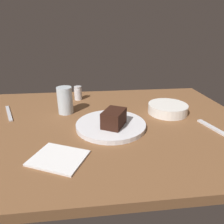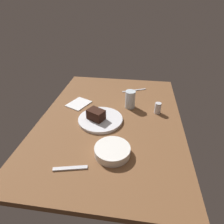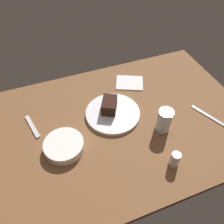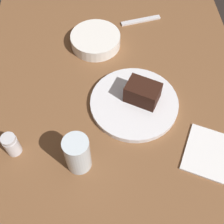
# 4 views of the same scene
# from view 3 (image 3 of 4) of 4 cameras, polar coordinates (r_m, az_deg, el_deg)

# --- Properties ---
(dining_table) EXTENTS (1.20, 0.84, 0.03)m
(dining_table) POSITION_cam_3_polar(r_m,az_deg,el_deg) (1.08, 3.24, -2.69)
(dining_table) COLOR brown
(dining_table) RESTS_ON ground
(dessert_plate) EXTENTS (0.26, 0.26, 0.02)m
(dessert_plate) POSITION_cam_3_polar(r_m,az_deg,el_deg) (1.08, 0.18, -0.34)
(dessert_plate) COLOR silver
(dessert_plate) RESTS_ON dining_table
(chocolate_cake_slice) EXTENTS (0.10, 0.12, 0.06)m
(chocolate_cake_slice) POSITION_cam_3_polar(r_m,az_deg,el_deg) (1.07, -0.69, 1.77)
(chocolate_cake_slice) COLOR black
(chocolate_cake_slice) RESTS_ON dessert_plate
(salt_shaker) EXTENTS (0.04, 0.04, 0.07)m
(salt_shaker) POSITION_cam_3_polar(r_m,az_deg,el_deg) (0.94, 15.73, -11.55)
(salt_shaker) COLOR silver
(salt_shaker) RESTS_ON dining_table
(water_glass) EXTENTS (0.07, 0.07, 0.12)m
(water_glass) POSITION_cam_3_polar(r_m,az_deg,el_deg) (1.02, 13.14, -2.13)
(water_glass) COLOR silver
(water_glass) RESTS_ON dining_table
(side_bowl) EXTENTS (0.17, 0.17, 0.04)m
(side_bowl) POSITION_cam_3_polar(r_m,az_deg,el_deg) (0.98, -12.13, -8.43)
(side_bowl) COLOR white
(side_bowl) RESTS_ON dining_table
(dessert_spoon) EXTENTS (0.05, 0.15, 0.01)m
(dessert_spoon) POSITION_cam_3_polar(r_m,az_deg,el_deg) (1.10, -19.65, -3.50)
(dessert_spoon) COLOR silver
(dessert_spoon) RESTS_ON dining_table
(butter_knife) EXTENTS (0.09, 0.18, 0.01)m
(butter_knife) POSITION_cam_3_polar(r_m,az_deg,el_deg) (1.18, 23.53, -1.04)
(butter_knife) COLOR silver
(butter_knife) RESTS_ON dining_table
(folded_napkin) EXTENTS (0.18, 0.17, 0.01)m
(folded_napkin) POSITION_cam_3_polar(r_m,az_deg,el_deg) (1.26, 4.49, 7.43)
(folded_napkin) COLOR white
(folded_napkin) RESTS_ON dining_table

